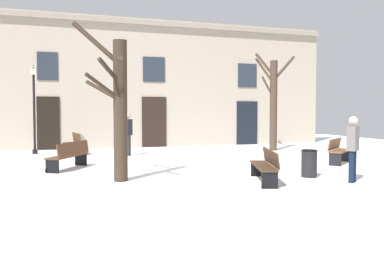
{
  "coord_description": "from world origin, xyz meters",
  "views": [
    {
      "loc": [
        -3.72,
        -10.83,
        1.85
      ],
      "look_at": [
        0.0,
        1.72,
        1.29
      ],
      "focal_mm": 34.68,
      "sensor_mm": 36.0,
      "label": 1
    }
  ],
  "objects": [
    {
      "name": "bench_back_to_back_left",
      "position": [
        5.15,
        0.43,
        0.46
      ],
      "size": [
        1.53,
        1.35,
        0.9
      ],
      "rotation": [
        0.0,
        0.0,
        0.67
      ],
      "color": "brown",
      "rests_on": "ground"
    },
    {
      "name": "building_facade",
      "position": [
        0.0,
        8.8,
        3.43
      ],
      "size": [
        19.76,
        0.6,
        6.76
      ],
      "color": "tan",
      "rests_on": "ground"
    },
    {
      "name": "bench_near_center_tree",
      "position": [
        -4.13,
        6.13,
        0.48
      ],
      "size": [
        0.81,
        1.64,
        0.95
      ],
      "rotation": [
        0.0,
        0.0,
        4.92
      ],
      "color": "#51331E",
      "rests_on": "ground"
    },
    {
      "name": "bench_back_to_back_right",
      "position": [
        0.92,
        -2.03,
        0.45
      ],
      "size": [
        1.0,
        1.95,
        0.86
      ],
      "rotation": [
        0.0,
        0.0,
        4.41
      ],
      "color": "#3D2819",
      "rests_on": "ground"
    },
    {
      "name": "litter_bin",
      "position": [
        2.47,
        -1.71,
        0.39
      ],
      "size": [
        0.46,
        0.46,
        0.78
      ],
      "color": "black",
      "rests_on": "ground"
    },
    {
      "name": "bench_far_corner",
      "position": [
        -4.14,
        1.77,
        0.45
      ],
      "size": [
        1.33,
        1.84,
        0.89
      ],
      "rotation": [
        0.0,
        0.0,
        4.2
      ],
      "color": "#51331E",
      "rests_on": "ground"
    },
    {
      "name": "tree_center",
      "position": [
        5.15,
        5.26,
        2.41
      ],
      "size": [
        1.74,
        1.27,
        4.79
      ],
      "color": "#423326",
      "rests_on": "ground"
    },
    {
      "name": "person_near_bench",
      "position": [
        -1.86,
        4.98,
        1.03
      ],
      "size": [
        0.4,
        0.44,
        1.82
      ],
      "rotation": [
        0.0,
        0.0,
        4.08
      ],
      "color": "#403D3A",
      "rests_on": "ground"
    },
    {
      "name": "streetlamp",
      "position": [
        -5.76,
        6.83,
        2.4
      ],
      "size": [
        0.3,
        0.3,
        3.93
      ],
      "color": "black",
      "rests_on": "ground"
    },
    {
      "name": "person_by_shop_door",
      "position": [
        3.09,
        -2.74,
        0.97
      ],
      "size": [
        0.44,
        0.4,
        1.74
      ],
      "rotation": [
        0.0,
        0.0,
        0.6
      ],
      "color": "black",
      "rests_on": "ground"
    },
    {
      "name": "tree_foreground",
      "position": [
        -2.8,
        -0.83,
        2.05
      ],
      "size": [
        1.42,
        1.91,
        4.27
      ],
      "color": "#382B1E",
      "rests_on": "ground"
    },
    {
      "name": "ground_plane",
      "position": [
        0.0,
        0.0,
        0.0
      ],
      "size": [
        31.62,
        31.62,
        0.0
      ],
      "primitive_type": "plane",
      "color": "white"
    }
  ]
}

